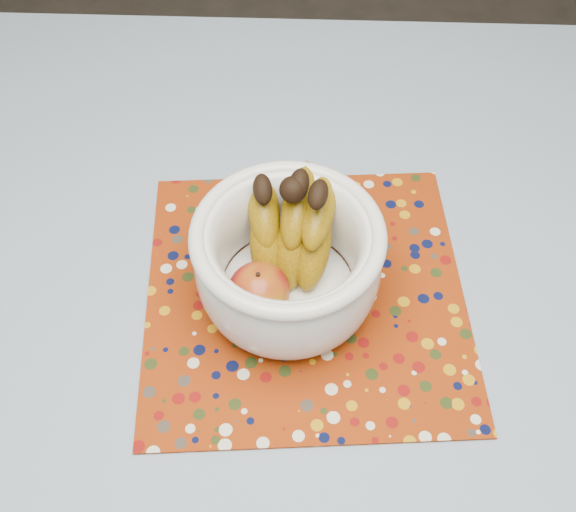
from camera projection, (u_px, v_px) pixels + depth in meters
The scene contains 4 objects.
table at pixel (291, 400), 0.83m from camera, with size 1.20×1.20×0.75m.
tablecloth at pixel (291, 370), 0.76m from camera, with size 1.32×1.32×0.01m, color slate.
placemat at pixel (305, 293), 0.82m from camera, with size 0.38×0.38×0.00m, color maroon.
fruit_bowl at pixel (289, 252), 0.76m from camera, with size 0.21×0.22×0.16m.
Camera 1 is at (0.01, -0.35, 1.45)m, focal length 42.00 mm.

